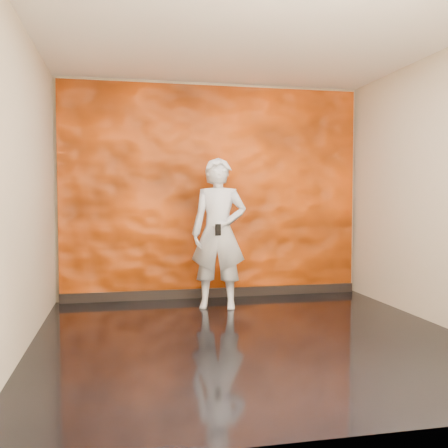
% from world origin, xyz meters
% --- Properties ---
extents(room, '(4.02, 4.02, 2.81)m').
position_xyz_m(room, '(0.00, 0.00, 1.40)').
color(room, black).
rests_on(room, ground).
extents(feature_wall, '(3.90, 0.06, 2.75)m').
position_xyz_m(feature_wall, '(0.00, 1.96, 1.38)').
color(feature_wall, '#FF5409').
rests_on(feature_wall, ground).
extents(baseboard, '(3.90, 0.04, 0.12)m').
position_xyz_m(baseboard, '(0.00, 1.92, 0.06)').
color(baseboard, black).
rests_on(baseboard, ground).
extents(man, '(0.74, 0.59, 1.78)m').
position_xyz_m(man, '(-0.06, 1.31, 0.89)').
color(man, '#A7ACB8').
rests_on(man, ground).
extents(phone, '(0.07, 0.04, 0.13)m').
position_xyz_m(phone, '(-0.12, 1.03, 0.95)').
color(phone, black).
rests_on(phone, man).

